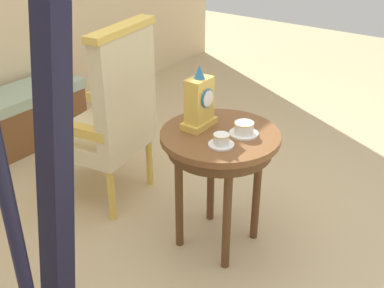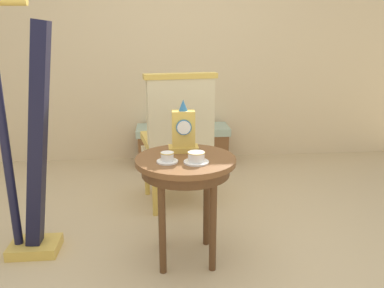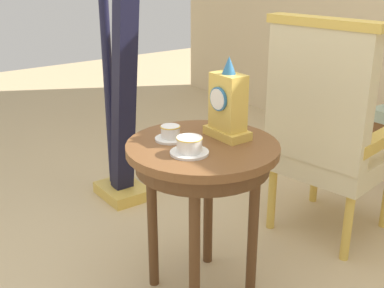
{
  "view_description": "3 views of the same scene",
  "coord_description": "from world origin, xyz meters",
  "px_view_note": "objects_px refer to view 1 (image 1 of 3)",
  "views": [
    {
      "loc": [
        -1.81,
        -1.12,
        1.77
      ],
      "look_at": [
        -0.07,
        0.16,
        0.63
      ],
      "focal_mm": 44.57,
      "sensor_mm": 36.0,
      "label": 1
    },
    {
      "loc": [
        -0.13,
        -2.13,
        1.4
      ],
      "look_at": [
        0.08,
        0.16,
        0.75
      ],
      "focal_mm": 35.12,
      "sensor_mm": 36.0,
      "label": 2
    },
    {
      "loc": [
        1.5,
        -1.08,
        1.4
      ],
      "look_at": [
        -0.05,
        0.05,
        0.67
      ],
      "focal_mm": 46.61,
      "sensor_mm": 36.0,
      "label": 3
    }
  ],
  "objects_px": {
    "teacup_left": "(221,141)",
    "teacup_right": "(244,129)",
    "harp": "(45,216)",
    "armchair": "(111,114)",
    "window_bench": "(22,117)",
    "mantel_clock": "(199,103)",
    "side_table": "(220,148)"
  },
  "relations": [
    {
      "from": "harp",
      "to": "window_bench",
      "type": "bearing_deg",
      "value": 58.09
    },
    {
      "from": "teacup_left",
      "to": "window_bench",
      "type": "bearing_deg",
      "value": 83.66
    },
    {
      "from": "side_table",
      "to": "harp",
      "type": "xyz_separation_m",
      "value": [
        -0.98,
        0.16,
        0.09
      ]
    },
    {
      "from": "teacup_left",
      "to": "armchair",
      "type": "bearing_deg",
      "value": 82.89
    },
    {
      "from": "side_table",
      "to": "teacup_right",
      "type": "xyz_separation_m",
      "value": [
        0.06,
        -0.11,
        0.12
      ]
    },
    {
      "from": "teacup_right",
      "to": "harp",
      "type": "xyz_separation_m",
      "value": [
        -1.03,
        0.26,
        -0.04
      ]
    },
    {
      "from": "mantel_clock",
      "to": "armchair",
      "type": "relative_size",
      "value": 0.29
    },
    {
      "from": "teacup_right",
      "to": "harp",
      "type": "bearing_deg",
      "value": 165.83
    },
    {
      "from": "teacup_right",
      "to": "harp",
      "type": "height_order",
      "value": "harp"
    },
    {
      "from": "side_table",
      "to": "armchair",
      "type": "xyz_separation_m",
      "value": [
        -0.01,
        0.78,
        -0.01
      ]
    },
    {
      "from": "harp",
      "to": "window_bench",
      "type": "xyz_separation_m",
      "value": [
        1.09,
        1.74,
        -0.46
      ]
    },
    {
      "from": "harp",
      "to": "teacup_left",
      "type": "bearing_deg",
      "value": -15.17
    },
    {
      "from": "teacup_right",
      "to": "side_table",
      "type": "bearing_deg",
      "value": 117.63
    },
    {
      "from": "mantel_clock",
      "to": "armchair",
      "type": "bearing_deg",
      "value": 90.17
    },
    {
      "from": "side_table",
      "to": "harp",
      "type": "bearing_deg",
      "value": 170.96
    },
    {
      "from": "teacup_right",
      "to": "armchair",
      "type": "relative_size",
      "value": 0.13
    },
    {
      "from": "mantel_clock",
      "to": "window_bench",
      "type": "bearing_deg",
      "value": 86.42
    },
    {
      "from": "window_bench",
      "to": "mantel_clock",
      "type": "bearing_deg",
      "value": -93.58
    },
    {
      "from": "harp",
      "to": "window_bench",
      "type": "relative_size",
      "value": 1.67
    },
    {
      "from": "teacup_left",
      "to": "window_bench",
      "type": "height_order",
      "value": "teacup_left"
    },
    {
      "from": "teacup_right",
      "to": "window_bench",
      "type": "relative_size",
      "value": 0.14
    },
    {
      "from": "armchair",
      "to": "window_bench",
      "type": "relative_size",
      "value": 1.11
    },
    {
      "from": "teacup_right",
      "to": "mantel_clock",
      "type": "relative_size",
      "value": 0.44
    },
    {
      "from": "armchair",
      "to": "harp",
      "type": "distance_m",
      "value": 1.16
    },
    {
      "from": "side_table",
      "to": "window_bench",
      "type": "xyz_separation_m",
      "value": [
        0.11,
        1.9,
        -0.38
      ]
    },
    {
      "from": "harp",
      "to": "teacup_right",
      "type": "bearing_deg",
      "value": -14.17
    },
    {
      "from": "mantel_clock",
      "to": "harp",
      "type": "relative_size",
      "value": 0.2
    },
    {
      "from": "teacup_right",
      "to": "mantel_clock",
      "type": "bearing_deg",
      "value": 104.11
    },
    {
      "from": "armchair",
      "to": "harp",
      "type": "height_order",
      "value": "harp"
    },
    {
      "from": "side_table",
      "to": "teacup_right",
      "type": "height_order",
      "value": "teacup_right"
    },
    {
      "from": "teacup_left",
      "to": "teacup_right",
      "type": "xyz_separation_m",
      "value": [
        0.17,
        -0.03,
        0.0
      ]
    },
    {
      "from": "side_table",
      "to": "armchair",
      "type": "relative_size",
      "value": 0.61
    }
  ]
}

